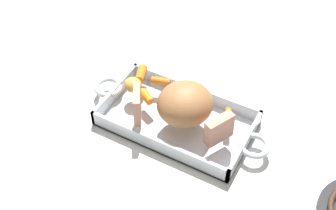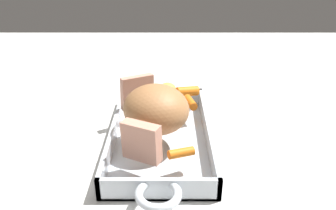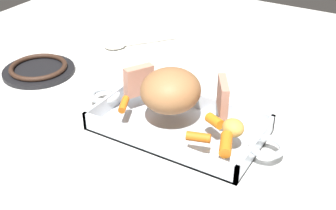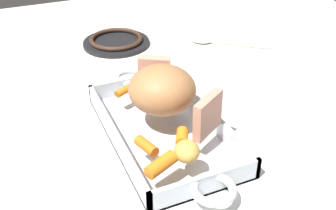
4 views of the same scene
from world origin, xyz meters
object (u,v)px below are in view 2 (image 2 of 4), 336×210
potato_whole (167,90)px  pork_roast (156,109)px  roast_slice_thick (137,92)px  roast_slice_thin (141,142)px  baby_carrot_long (181,153)px  baby_carrot_southwest (190,102)px  roasting_dish (161,136)px  baby_carrot_center_left (161,101)px  baby_carrot_northwest (188,91)px

potato_whole → pork_roast: bearing=172.1°
roast_slice_thick → roast_slice_thin: bearing=-173.1°
roast_slice_thin → baby_carrot_long: size_ratio=1.45×
baby_carrot_southwest → potato_whole: (0.05, 0.05, 0.01)m
baby_carrot_long → potato_whole: 0.24m
roast_slice_thin → baby_carrot_long: (0.00, -0.07, -0.03)m
baby_carrot_southwest → roasting_dish: bearing=141.0°
pork_roast → baby_carrot_long: (-0.09, -0.05, -0.04)m
pork_roast → baby_carrot_southwest: pork_roast is taller
roast_slice_thin → pork_roast: bearing=-12.9°
roast_slice_thin → potato_whole: 0.25m
roasting_dish → potato_whole: bearing=-5.8°
baby_carrot_center_left → roast_slice_thick: bearing=99.0°
pork_roast → roast_slice_thin: size_ratio=1.92×
roast_slice_thin → baby_carrot_northwest: roast_slice_thin is taller
baby_carrot_long → roast_slice_thin: bearing=93.8°
baby_carrot_center_left → potato_whole: (0.05, -0.01, 0.01)m
pork_roast → baby_carrot_northwest: bearing=-23.5°
roasting_dish → baby_carrot_center_left: size_ratio=11.63×
roast_slice_thick → baby_carrot_southwest: (0.00, -0.12, -0.03)m
baby_carrot_long → baby_carrot_southwest: 0.20m
baby_carrot_northwest → baby_carrot_center_left: baby_carrot_northwest is taller
baby_carrot_northwest → potato_whole: bearing=97.7°
baby_carrot_center_left → roasting_dish: bearing=-179.2°
potato_whole → roasting_dish: bearing=174.2°
roasting_dish → potato_whole: potato_whole is taller
roasting_dish → pork_roast: (-0.02, 0.01, 0.08)m
baby_carrot_southwest → baby_carrot_center_left: bearing=86.9°
pork_roast → baby_carrot_northwest: pork_roast is taller
roast_slice_thick → roasting_dish: bearing=-144.7°
baby_carrot_northwest → baby_carrot_southwest: (-0.06, -0.00, -0.00)m
baby_carrot_center_left → potato_whole: size_ratio=0.89×
pork_roast → baby_carrot_southwest: (0.10, -0.07, -0.04)m
roasting_dish → pork_roast: bearing=161.3°
roast_slice_thin → roasting_dish: bearing=-14.1°
roasting_dish → baby_carrot_southwest: baby_carrot_southwest is taller
baby_carrot_southwest → baby_carrot_center_left: baby_carrot_center_left is taller
roasting_dish → baby_carrot_southwest: (0.08, -0.06, 0.04)m
roast_slice_thick → baby_carrot_northwest: 0.13m
potato_whole → baby_carrot_center_left: bearing=162.8°
roast_slice_thin → baby_carrot_southwest: 0.22m
pork_roast → roast_slice_thin: 0.10m
baby_carrot_center_left → potato_whole: potato_whole is taller
roast_slice_thick → baby_carrot_long: 0.21m
roast_slice_thick → baby_carrot_northwest: size_ratio=1.38×
baby_carrot_southwest → potato_whole: 0.07m
pork_roast → roast_slice_thick: bearing=24.4°
baby_carrot_northwest → baby_carrot_center_left: 0.08m
roasting_dish → potato_whole: (0.13, -0.01, 0.05)m
roast_slice_thick → baby_carrot_northwest: (0.06, -0.11, -0.03)m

